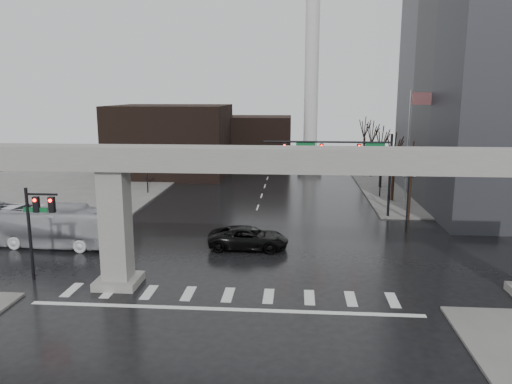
% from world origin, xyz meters
% --- Properties ---
extents(ground, '(160.00, 160.00, 0.00)m').
position_xyz_m(ground, '(0.00, 0.00, 0.00)').
color(ground, black).
rests_on(ground, ground).
extents(sidewalk_ne, '(28.00, 36.00, 0.15)m').
position_xyz_m(sidewalk_ne, '(26.00, 36.00, 0.07)').
color(sidewalk_ne, slate).
rests_on(sidewalk_ne, ground).
extents(sidewalk_nw, '(28.00, 36.00, 0.15)m').
position_xyz_m(sidewalk_nw, '(-26.00, 36.00, 0.07)').
color(sidewalk_nw, slate).
rests_on(sidewalk_nw, ground).
extents(elevated_guideway, '(48.00, 2.60, 8.70)m').
position_xyz_m(elevated_guideway, '(1.26, 0.00, 6.88)').
color(elevated_guideway, gray).
rests_on(elevated_guideway, ground).
extents(building_far_left, '(16.00, 14.00, 10.00)m').
position_xyz_m(building_far_left, '(-14.00, 42.00, 5.00)').
color(building_far_left, black).
rests_on(building_far_left, ground).
extents(building_far_mid, '(10.00, 10.00, 8.00)m').
position_xyz_m(building_far_mid, '(-2.00, 52.00, 4.00)').
color(building_far_mid, black).
rests_on(building_far_mid, ground).
extents(smokestack, '(3.60, 3.60, 30.00)m').
position_xyz_m(smokestack, '(6.00, 46.00, 13.35)').
color(smokestack, silver).
rests_on(smokestack, ground).
extents(signal_mast_arm, '(12.12, 0.43, 8.00)m').
position_xyz_m(signal_mast_arm, '(8.99, 18.80, 5.83)').
color(signal_mast_arm, black).
rests_on(signal_mast_arm, ground).
extents(signal_left_pole, '(2.30, 0.30, 6.00)m').
position_xyz_m(signal_left_pole, '(-12.25, 0.50, 4.07)').
color(signal_left_pole, black).
rests_on(signal_left_pole, ground).
extents(flagpole_assembly, '(2.06, 0.12, 12.00)m').
position_xyz_m(flagpole_assembly, '(15.29, 22.00, 7.53)').
color(flagpole_assembly, silver).
rests_on(flagpole_assembly, ground).
extents(lamp_right_0, '(1.22, 0.32, 5.11)m').
position_xyz_m(lamp_right_0, '(13.50, 14.00, 3.47)').
color(lamp_right_0, black).
rests_on(lamp_right_0, ground).
extents(lamp_right_1, '(1.22, 0.32, 5.11)m').
position_xyz_m(lamp_right_1, '(13.50, 28.00, 3.47)').
color(lamp_right_1, black).
rests_on(lamp_right_1, ground).
extents(lamp_right_2, '(1.22, 0.32, 5.11)m').
position_xyz_m(lamp_right_2, '(13.50, 42.00, 3.47)').
color(lamp_right_2, black).
rests_on(lamp_right_2, ground).
extents(lamp_left_0, '(1.22, 0.32, 5.11)m').
position_xyz_m(lamp_left_0, '(-13.50, 14.00, 3.47)').
color(lamp_left_0, black).
rests_on(lamp_left_0, ground).
extents(lamp_left_1, '(1.22, 0.32, 5.11)m').
position_xyz_m(lamp_left_1, '(-13.50, 28.00, 3.47)').
color(lamp_left_1, black).
rests_on(lamp_left_1, ground).
extents(lamp_left_2, '(1.22, 0.32, 5.11)m').
position_xyz_m(lamp_left_2, '(-13.50, 42.00, 3.47)').
color(lamp_left_2, black).
rests_on(lamp_left_2, ground).
extents(tree_right_0, '(1.09, 1.58, 7.50)m').
position_xyz_m(tree_right_0, '(14.53, 18.02, 2.79)').
color(tree_right_0, black).
rests_on(tree_right_0, ground).
extents(tree_right_1, '(1.09, 1.61, 7.67)m').
position_xyz_m(tree_right_1, '(14.53, 26.02, 2.85)').
color(tree_right_1, black).
rests_on(tree_right_1, ground).
extents(tree_right_2, '(1.10, 1.63, 7.85)m').
position_xyz_m(tree_right_2, '(14.53, 34.02, 2.91)').
color(tree_right_2, black).
rests_on(tree_right_2, ground).
extents(tree_right_3, '(1.11, 1.66, 8.02)m').
position_xyz_m(tree_right_3, '(14.53, 42.02, 2.98)').
color(tree_right_3, black).
rests_on(tree_right_3, ground).
extents(tree_right_4, '(1.12, 1.69, 8.19)m').
position_xyz_m(tree_right_4, '(14.53, 50.02, 3.04)').
color(tree_right_4, black).
rests_on(tree_right_4, ground).
extents(pickup_truck, '(6.12, 2.83, 1.70)m').
position_xyz_m(pickup_truck, '(0.35, 8.00, 0.85)').
color(pickup_truck, black).
rests_on(pickup_truck, ground).
extents(city_bus, '(11.92, 3.62, 3.27)m').
position_xyz_m(city_bus, '(-15.09, 7.38, 1.64)').
color(city_bus, silver).
rests_on(city_bus, ground).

